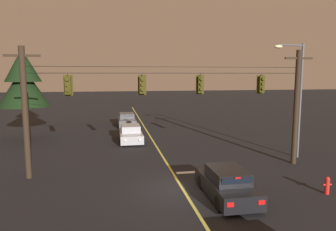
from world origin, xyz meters
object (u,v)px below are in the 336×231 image
(car_oncoming_lead, at_px, (131,134))
(street_lamp_corner, at_px, (296,90))
(traffic_light_left_inner, at_px, (142,85))
(fire_hydrant, at_px, (327,185))
(traffic_light_centre, at_px, (201,85))
(car_oncoming_trailing, at_px, (127,120))
(car_waiting_near_lane, at_px, (226,184))
(tree_verge_near, at_px, (23,81))
(traffic_light_right_inner, at_px, (262,84))
(traffic_light_leftmost, at_px, (68,85))

(car_oncoming_lead, bearing_deg, street_lamp_corner, -33.60)
(traffic_light_left_inner, height_order, fire_hydrant, traffic_light_left_inner)
(traffic_light_left_inner, height_order, traffic_light_centre, same)
(traffic_light_left_inner, height_order, car_oncoming_trailing, traffic_light_left_inner)
(car_waiting_near_lane, bearing_deg, street_lamp_corner, 39.93)
(car_oncoming_trailing, height_order, tree_verge_near, tree_verge_near)
(traffic_light_right_inner, xyz_separation_m, car_oncoming_lead, (-7.37, 8.35, -4.36))
(traffic_light_leftmost, xyz_separation_m, street_lamp_corner, (14.31, 1.35, -0.42))
(traffic_light_leftmost, height_order, traffic_light_left_inner, same)
(traffic_light_centre, xyz_separation_m, fire_hydrant, (4.82, -4.89, -4.57))
(tree_verge_near, relative_size, fire_hydrant, 9.19)
(car_oncoming_lead, bearing_deg, traffic_light_leftmost, -114.35)
(car_waiting_near_lane, bearing_deg, traffic_light_leftmost, 148.79)
(car_waiting_near_lane, xyz_separation_m, street_lamp_corner, (6.94, 5.81, 3.94))
(street_lamp_corner, bearing_deg, traffic_light_left_inner, -172.55)
(tree_verge_near, bearing_deg, traffic_light_centre, -40.88)
(traffic_light_left_inner, bearing_deg, car_waiting_near_lane, -52.93)
(street_lamp_corner, distance_m, fire_hydrant, 7.79)
(traffic_light_right_inner, bearing_deg, car_waiting_near_lane, -130.29)
(traffic_light_centre, distance_m, traffic_light_right_inner, 3.78)
(traffic_light_centre, relative_size, car_oncoming_trailing, 0.28)
(traffic_light_left_inner, bearing_deg, traffic_light_right_inner, 0.00)
(traffic_light_left_inner, bearing_deg, street_lamp_corner, 7.45)
(traffic_light_centre, bearing_deg, car_oncoming_lead, 113.30)
(tree_verge_near, bearing_deg, street_lamp_corner, -25.89)
(tree_verge_near, bearing_deg, car_oncoming_trailing, 32.40)
(car_oncoming_trailing, bearing_deg, traffic_light_left_inner, -89.46)
(traffic_light_centre, bearing_deg, fire_hydrant, -45.46)
(traffic_light_left_inner, xyz_separation_m, traffic_light_centre, (3.38, 0.00, 0.00))
(car_oncoming_lead, bearing_deg, traffic_light_right_inner, -48.55)
(traffic_light_centre, xyz_separation_m, traffic_light_right_inner, (3.78, 0.00, 0.00))
(traffic_light_leftmost, relative_size, street_lamp_corner, 0.16)
(car_oncoming_lead, bearing_deg, fire_hydrant, -57.58)
(traffic_light_leftmost, xyz_separation_m, tree_verge_near, (-5.03, 10.74, 0.04))
(traffic_light_leftmost, xyz_separation_m, traffic_light_right_inner, (11.15, 0.00, 0.00))
(traffic_light_leftmost, xyz_separation_m, fire_hydrant, (12.19, -4.89, -4.57))
(traffic_light_leftmost, bearing_deg, car_waiting_near_lane, -31.21)
(traffic_light_right_inner, relative_size, tree_verge_near, 0.16)
(traffic_light_centre, relative_size, tree_verge_near, 0.16)
(car_oncoming_lead, height_order, car_oncoming_trailing, same)
(traffic_light_leftmost, height_order, tree_verge_near, tree_verge_near)
(traffic_light_left_inner, relative_size, fire_hydrant, 1.45)
(traffic_light_left_inner, bearing_deg, traffic_light_centre, 0.00)
(traffic_light_left_inner, relative_size, traffic_light_centre, 1.00)
(traffic_light_left_inner, xyz_separation_m, car_waiting_near_lane, (3.37, -4.46, -4.36))
(car_waiting_near_lane, distance_m, street_lamp_corner, 9.87)
(car_waiting_near_lane, xyz_separation_m, tree_verge_near, (-12.40, 15.20, 4.40))
(car_oncoming_lead, relative_size, fire_hydrant, 5.26)
(fire_hydrant, bearing_deg, street_lamp_corner, 71.22)
(car_oncoming_lead, bearing_deg, traffic_light_centre, -66.70)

